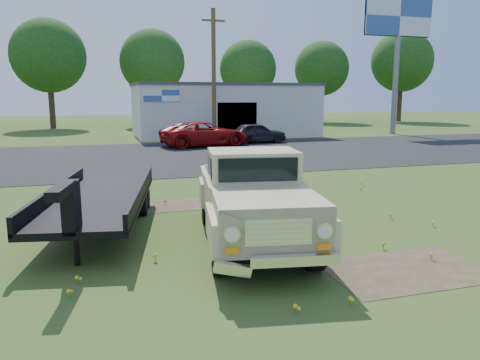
% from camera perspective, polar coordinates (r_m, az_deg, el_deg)
% --- Properties ---
extents(ground, '(140.00, 140.00, 0.00)m').
position_cam_1_polar(ground, '(11.30, 4.11, -6.43)').
color(ground, '#324B18').
rests_on(ground, ground).
extents(asphalt_lot, '(90.00, 14.00, 0.02)m').
position_cam_1_polar(asphalt_lot, '(25.60, -8.06, 2.94)').
color(asphalt_lot, black).
rests_on(asphalt_lot, ground).
extents(dirt_patch_a, '(3.00, 2.00, 0.01)m').
position_cam_1_polar(dirt_patch_a, '(9.50, 19.48, -10.32)').
color(dirt_patch_a, '#443A24').
rests_on(dirt_patch_a, ground).
extents(dirt_patch_b, '(2.20, 1.60, 0.01)m').
position_cam_1_polar(dirt_patch_b, '(14.10, -8.71, -3.12)').
color(dirt_patch_b, '#443A24').
rests_on(dirt_patch_b, ground).
extents(commercial_building, '(14.20, 8.20, 4.15)m').
position_cam_1_polar(commercial_building, '(38.40, -2.05, 8.62)').
color(commercial_building, beige).
rests_on(commercial_building, ground).
extents(billboard, '(6.10, 0.45, 11.05)m').
position_cam_1_polar(billboard, '(42.01, 18.72, 17.05)').
color(billboard, slate).
rests_on(billboard, ground).
extents(utility_pole_mid, '(1.60, 0.30, 9.00)m').
position_cam_1_polar(utility_pole_mid, '(33.08, -3.22, 12.67)').
color(utility_pole_mid, '#4B3923').
rests_on(utility_pole_mid, ground).
extents(treeline_c, '(7.04, 7.04, 10.47)m').
position_cam_1_polar(treeline_c, '(49.89, -22.33, 13.83)').
color(treeline_c, '#3B281A').
rests_on(treeline_c, ground).
extents(treeline_d, '(6.72, 6.72, 10.00)m').
position_cam_1_polar(treeline_d, '(51.04, -10.63, 13.96)').
color(treeline_d, '#3B281A').
rests_on(treeline_d, ground).
extents(treeline_e, '(6.08, 6.08, 9.04)m').
position_cam_1_polar(treeline_e, '(51.67, 0.98, 13.38)').
color(treeline_e, '#3B281A').
rests_on(treeline_e, ground).
extents(treeline_f, '(6.40, 6.40, 9.52)m').
position_cam_1_polar(treeline_f, '(57.81, 9.92, 13.22)').
color(treeline_f, '#3B281A').
rests_on(treeline_f, ground).
extents(treeline_g, '(7.36, 7.36, 10.95)m').
position_cam_1_polar(treeline_g, '(61.77, 19.14, 13.51)').
color(treeline_g, '#3B281A').
rests_on(treeline_g, ground).
extents(vintage_pickup_truck, '(3.17, 6.06, 2.09)m').
position_cam_1_polar(vintage_pickup_truck, '(10.27, 1.56, -2.08)').
color(vintage_pickup_truck, '#C4B683').
rests_on(vintage_pickup_truck, ground).
extents(flatbed_trailer, '(3.27, 6.64, 1.73)m').
position_cam_1_polar(flatbed_trailer, '(11.78, -16.88, -1.81)').
color(flatbed_trailer, black).
rests_on(flatbed_trailer, ground).
extents(red_pickup, '(5.98, 3.52, 1.56)m').
position_cam_1_polar(red_pickup, '(30.03, -4.31, 5.60)').
color(red_pickup, maroon).
rests_on(red_pickup, ground).
extents(dark_sedan, '(4.09, 1.81, 1.37)m').
position_cam_1_polar(dark_sedan, '(32.07, 2.06, 5.74)').
color(dark_sedan, black).
rests_on(dark_sedan, ground).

